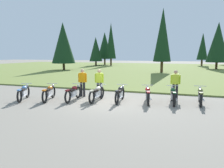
{
  "coord_description": "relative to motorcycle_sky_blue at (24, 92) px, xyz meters",
  "views": [
    {
      "loc": [
        3.94,
        -10.93,
        2.57
      ],
      "look_at": [
        0.0,
        0.6,
        0.9
      ],
      "focal_mm": 35.37,
      "sensor_mm": 36.0,
      "label": 1
    }
  ],
  "objects": [
    {
      "name": "forest_treeline",
      "position": [
        6.69,
        31.12,
        3.82
      ],
      "size": [
        39.4,
        28.16,
        8.9
      ],
      "color": "#47331E",
      "rests_on": "ground"
    },
    {
      "name": "rider_with_back_turned",
      "position": [
        7.99,
        2.95,
        0.51
      ],
      "size": [
        0.55,
        0.24,
        1.67
      ],
      "color": "black",
      "rests_on": "ground"
    },
    {
      "name": "motorcycle_olive",
      "position": [
        9.29,
        2.14,
        0.0
      ],
      "size": [
        0.62,
        2.1,
        0.88
      ],
      "color": "black",
      "rests_on": "ground"
    },
    {
      "name": "rider_checking_bike",
      "position": [
        2.65,
        2.01,
        0.51
      ],
      "size": [
        0.55,
        0.25,
        1.67
      ],
      "color": "black",
      "rests_on": "ground"
    },
    {
      "name": "motorcycle_british_green",
      "position": [
        7.96,
        1.8,
        0.0
      ],
      "size": [
        0.65,
        2.09,
        0.88
      ],
      "color": "black",
      "rests_on": "ground"
    },
    {
      "name": "motorcycle_maroon",
      "position": [
        2.69,
        0.79,
        0.0
      ],
      "size": [
        0.62,
        2.1,
        0.88
      ],
      "color": "black",
      "rests_on": "ground"
    },
    {
      "name": "motorcycle_red",
      "position": [
        6.67,
        1.59,
        0.0
      ],
      "size": [
        0.73,
        2.07,
        0.88
      ],
      "color": "black",
      "rests_on": "ground"
    },
    {
      "name": "grass_moorland",
      "position": [
        4.65,
        26.33,
        -0.39
      ],
      "size": [
        80.0,
        44.0,
        0.1
      ],
      "primitive_type": "cube",
      "color": "olive",
      "rests_on": "ground"
    },
    {
      "name": "motorcycle_cream",
      "position": [
        3.98,
        1.08,
        0.0
      ],
      "size": [
        0.62,
        2.1,
        0.88
      ],
      "color": "black",
      "rests_on": "ground"
    },
    {
      "name": "motorcycle_black",
      "position": [
        5.21,
        1.36,
        0.0
      ],
      "size": [
        0.62,
        2.1,
        0.88
      ],
      "color": "black",
      "rests_on": "ground"
    },
    {
      "name": "ground_plane",
      "position": [
        4.65,
        1.05,
        -0.44
      ],
      "size": [
        140.0,
        140.0,
        0.0
      ],
      "primitive_type": "plane",
      "color": "gray"
    },
    {
      "name": "motorcycle_sky_blue",
      "position": [
        0.0,
        0.0,
        0.0
      ],
      "size": [
        1.0,
        1.96,
        0.88
      ],
      "color": "black",
      "rests_on": "ground"
    },
    {
      "name": "motorcycle_orange",
      "position": [
        1.37,
        0.42,
        0.0
      ],
      "size": [
        0.8,
        2.05,
        0.88
      ],
      "color": "black",
      "rests_on": "ground"
    },
    {
      "name": "rider_near_row_end",
      "position": [
        3.68,
        2.17,
        0.51
      ],
      "size": [
        0.55,
        0.26,
        1.67
      ],
      "color": "black",
      "rests_on": "ground"
    }
  ]
}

